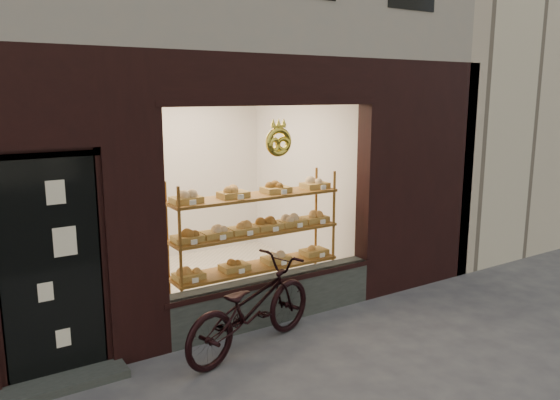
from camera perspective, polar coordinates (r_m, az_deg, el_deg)
neighbor_right at (r=15.22m, az=23.46°, el=17.09°), size 12.00×7.00×9.00m
display_shelf at (r=6.77m, az=-2.57°, el=-4.42°), size 2.20×0.45×1.70m
bicycle at (r=5.85m, az=-3.05°, el=-11.08°), size 1.91×1.12×0.95m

